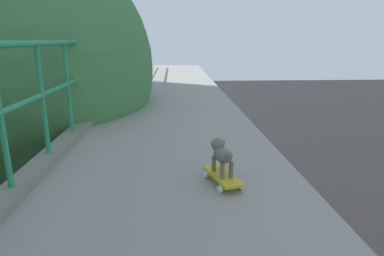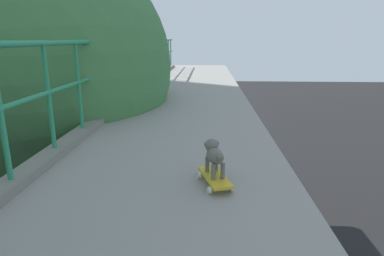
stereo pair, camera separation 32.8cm
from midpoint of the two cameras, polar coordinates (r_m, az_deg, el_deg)
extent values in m
cylinder|color=#288D5E|center=(2.81, -27.66, 1.90)|extent=(0.04, 0.04, 1.06)
cylinder|color=#288D5E|center=(3.50, -21.35, 4.93)|extent=(0.04, 0.04, 1.06)
cylinder|color=#288D5E|center=(4.21, -17.11, 6.91)|extent=(0.04, 0.04, 1.06)
cylinder|color=#288D5E|center=(4.95, -14.10, 8.29)|extent=(0.04, 0.04, 1.06)
cylinder|color=#288D5E|center=(5.70, -11.86, 9.30)|extent=(0.04, 0.04, 1.06)
cylinder|color=#288D5E|center=(6.46, -10.13, 10.06)|extent=(0.04, 0.04, 1.06)
cylinder|color=#288D5E|center=(7.22, -8.76, 10.65)|extent=(0.04, 0.04, 1.06)
cylinder|color=#288D5E|center=(7.98, -7.65, 11.13)|extent=(0.04, 0.04, 1.06)
cylinder|color=#288D5E|center=(8.75, -6.73, 11.52)|extent=(0.04, 0.04, 1.06)
cylinder|color=#288D5E|center=(9.52, -5.96, 11.85)|extent=(0.04, 0.04, 1.06)
cylinder|color=#288D5E|center=(10.30, -5.30, 12.12)|extent=(0.04, 0.04, 1.06)
cylinder|color=#288D5E|center=(11.07, -4.73, 12.35)|extent=(0.04, 0.04, 1.06)
cylinder|color=#288D5E|center=(11.85, -4.24, 12.56)|extent=(0.04, 0.04, 1.06)
cylinder|color=#288D5E|center=(12.62, -3.81, 12.73)|extent=(0.04, 0.04, 1.06)
cylinder|color=#288D5E|center=(13.40, -3.42, 12.89)|extent=(0.04, 0.04, 1.06)
cylinder|color=#288D5E|center=(14.18, -3.08, 13.03)|extent=(0.04, 0.04, 1.06)
cube|color=gold|center=(13.51, -27.45, -17.49)|extent=(1.62, 4.05, 0.63)
cube|color=#1E232B|center=(12.96, -28.57, -16.00)|extent=(1.42, 1.80, 0.57)
cube|color=silver|center=(12.79, -28.78, -14.63)|extent=(0.36, 0.16, 0.12)
cylinder|color=black|center=(14.24, -21.90, -15.86)|extent=(0.18, 0.66, 0.66)
cylinder|color=black|center=(14.92, -27.47, -15.04)|extent=(0.18, 0.66, 0.66)
cube|color=red|center=(22.44, -25.21, -1.15)|extent=(2.33, 11.09, 2.71)
cube|color=black|center=(22.32, -25.35, 0.02)|extent=(2.35, 10.21, 0.70)
cylinder|color=black|center=(25.66, -18.78, -1.24)|extent=(0.28, 0.96, 0.96)
cylinder|color=black|center=(26.56, -23.25, -1.14)|extent=(0.28, 0.96, 0.96)
cylinder|color=black|center=(19.74, -26.01, -6.95)|extent=(0.28, 0.96, 0.96)
cylinder|color=#4A3D2D|center=(8.62, -22.68, -19.70)|extent=(0.51, 0.51, 5.33)
ellipsoid|color=#427B44|center=(7.19, -26.18, 9.50)|extent=(5.74, 5.74, 5.15)
cube|color=gold|center=(2.77, 7.41, -8.54)|extent=(0.30, 0.50, 0.02)
cylinder|color=white|center=(2.95, 8.01, -7.91)|extent=(0.04, 0.06, 0.06)
cylinder|color=white|center=(2.89, 4.54, -8.32)|extent=(0.04, 0.06, 0.06)
cylinder|color=white|center=(2.70, 10.45, -10.35)|extent=(0.04, 0.06, 0.06)
cylinder|color=white|center=(2.63, 6.67, -10.88)|extent=(0.04, 0.06, 0.06)
cylinder|color=#636256|center=(2.84, 7.58, -6.24)|extent=(0.04, 0.04, 0.13)
cylinder|color=#636256|center=(2.81, 6.05, -6.40)|extent=(0.04, 0.04, 0.13)
cylinder|color=#636256|center=(2.69, 8.93, -7.53)|extent=(0.04, 0.04, 0.13)
cylinder|color=#636256|center=(2.66, 7.32, -7.73)|extent=(0.04, 0.04, 0.13)
ellipsoid|color=#636256|center=(2.71, 7.53, -4.93)|extent=(0.20, 0.26, 0.12)
sphere|color=#636256|center=(2.78, 6.84, -3.09)|extent=(0.11, 0.11, 0.11)
ellipsoid|color=#576160|center=(2.83, 6.47, -2.93)|extent=(0.05, 0.06, 0.03)
sphere|color=#636256|center=(2.79, 7.67, -2.73)|extent=(0.05, 0.05, 0.05)
sphere|color=#636256|center=(2.76, 6.02, -2.88)|extent=(0.05, 0.05, 0.05)
sphere|color=#636256|center=(2.60, 8.53, -5.05)|extent=(0.06, 0.06, 0.06)
camera|label=1|loc=(0.16, -87.14, 0.79)|focal=30.47mm
camera|label=2|loc=(0.16, 92.86, -0.79)|focal=30.47mm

